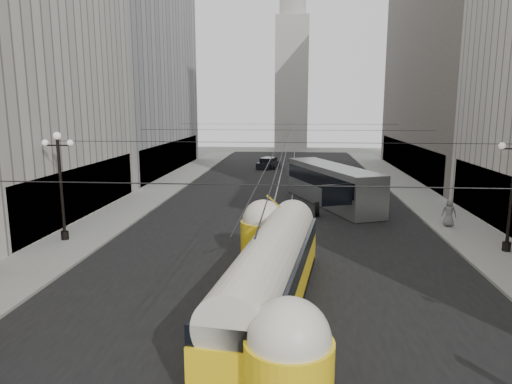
# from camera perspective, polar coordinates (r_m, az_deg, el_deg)

# --- Properties ---
(road) EXTENTS (20.00, 85.00, 0.02)m
(road) POSITION_cam_1_polar(r_m,az_deg,el_deg) (40.38, 3.47, -0.77)
(road) COLOR black
(road) RESTS_ON ground
(sidewalk_left) EXTENTS (4.00, 72.00, 0.15)m
(sidewalk_left) POSITION_cam_1_polar(r_m,az_deg,el_deg) (45.69, -11.62, 0.46)
(sidewalk_left) COLOR gray
(sidewalk_left) RESTS_ON ground
(sidewalk_right) EXTENTS (4.00, 72.00, 0.15)m
(sidewalk_right) POSITION_cam_1_polar(r_m,az_deg,el_deg) (45.14, 19.01, -0.03)
(sidewalk_right) COLOR gray
(sidewalk_right) RESTS_ON ground
(rail_left) EXTENTS (0.12, 85.00, 0.04)m
(rail_left) POSITION_cam_1_polar(r_m,az_deg,el_deg) (40.40, 2.41, -0.75)
(rail_left) COLOR gray
(rail_left) RESTS_ON ground
(rail_right) EXTENTS (0.12, 85.00, 0.04)m
(rail_right) POSITION_cam_1_polar(r_m,az_deg,el_deg) (40.37, 4.53, -0.78)
(rail_right) COLOR gray
(rail_right) RESTS_ON ground
(building_left_far) EXTENTS (12.60, 28.60, 28.60)m
(building_left_far) POSITION_cam_1_polar(r_m,az_deg,el_deg) (59.31, -16.44, 16.32)
(building_left_far) COLOR #999999
(building_left_far) RESTS_ON ground
(building_right_far) EXTENTS (12.60, 32.60, 32.60)m
(building_right_far) POSITION_cam_1_polar(r_m,az_deg,el_deg) (58.86, 25.05, 17.80)
(building_right_far) COLOR #514C47
(building_right_far) RESTS_ON ground
(distant_tower) EXTENTS (6.00, 6.00, 31.36)m
(distant_tower) POSITION_cam_1_polar(r_m,az_deg,el_deg) (87.38, 4.50, 15.14)
(distant_tower) COLOR #B2AFA8
(distant_tower) RESTS_ON ground
(lamppost_left_mid) EXTENTS (1.86, 0.44, 6.37)m
(lamppost_left_mid) POSITION_cam_1_polar(r_m,az_deg,el_deg) (28.86, -23.24, 1.40)
(lamppost_left_mid) COLOR black
(lamppost_left_mid) RESTS_ON sidewalk_left
(catenary) EXTENTS (25.00, 72.00, 0.23)m
(catenary) POSITION_cam_1_polar(r_m,az_deg,el_deg) (38.64, 3.70, 7.52)
(catenary) COLOR black
(catenary) RESTS_ON ground
(streetcar) EXTENTS (3.91, 14.78, 3.24)m
(streetcar) POSITION_cam_1_polar(r_m,az_deg,el_deg) (18.00, 1.94, -10.00)
(streetcar) COLOR yellow
(streetcar) RESTS_ON ground
(city_bus) EXTENTS (7.26, 13.20, 3.23)m
(city_bus) POSITION_cam_1_polar(r_m,az_deg,el_deg) (37.84, 9.40, 1.07)
(city_bus) COLOR gray
(city_bus) RESTS_ON ground
(sedan_white_far) EXTENTS (3.19, 4.54, 1.33)m
(sedan_white_far) POSITION_cam_1_polar(r_m,az_deg,el_deg) (54.95, 8.20, 2.79)
(sedan_white_far) COLOR #B8B8B8
(sedan_white_far) RESTS_ON ground
(sedan_dark_far) EXTENTS (3.04, 4.77, 1.40)m
(sedan_dark_far) POSITION_cam_1_polar(r_m,az_deg,el_deg) (60.26, 1.56, 3.60)
(sedan_dark_far) COLOR black
(sedan_dark_far) RESTS_ON ground
(pedestrian_sidewalk_right) EXTENTS (1.03, 0.81, 1.84)m
(pedestrian_sidewalk_right) POSITION_cam_1_polar(r_m,az_deg,el_deg) (32.62, 22.99, -2.39)
(pedestrian_sidewalk_right) COLOR slate
(pedestrian_sidewalk_right) RESTS_ON sidewalk_right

